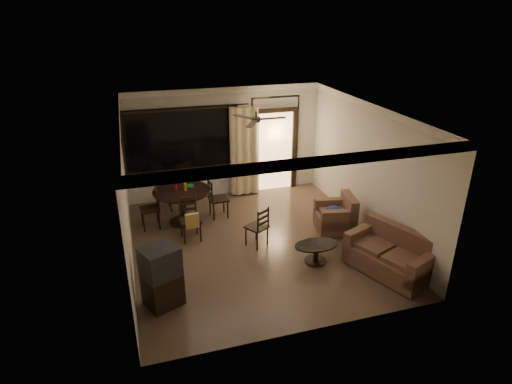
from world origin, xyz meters
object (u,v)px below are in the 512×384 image
object	(u,v)px
coffee_table	(316,250)
dining_table	(182,197)
side_chair	(257,234)
dining_chair_west	(151,216)
tv_cabinet	(162,276)
armchair	(337,217)
dining_chair_east	(218,205)
dining_chair_south	(191,227)
dining_chair_north	(177,198)
sofa	(391,256)

from	to	relation	value
coffee_table	dining_table	bearing A→B (deg)	132.74
coffee_table	side_chair	world-z (taller)	side_chair
dining_chair_west	tv_cabinet	xyz separation A→B (m)	(-0.01, -2.82, 0.25)
dining_table	armchair	distance (m)	3.50
dining_chair_east	coffee_table	size ratio (longest dim) A/B	1.09
dining_chair_south	armchair	world-z (taller)	dining_chair_south
dining_chair_north	coffee_table	bearing A→B (deg)	122.22
dining_chair_south	dining_chair_north	size ratio (longest dim) A/B	1.00
dining_chair_east	side_chair	xyz separation A→B (m)	(0.49, -1.53, -0.02)
sofa	side_chair	bearing A→B (deg)	120.54
sofa	armchair	distance (m)	1.76
dining_table	dining_chair_east	xyz separation A→B (m)	(0.83, 0.05, -0.35)
dining_chair_north	armchair	distance (m)	3.90
dining_chair_west	tv_cabinet	bearing A→B (deg)	-3.45
dining_chair_west	sofa	bearing A→B (deg)	50.24
sofa	armchair	world-z (taller)	sofa
tv_cabinet	coffee_table	size ratio (longest dim) A/B	1.23
armchair	coffee_table	bearing A→B (deg)	-121.53
dining_chair_south	dining_chair_north	xyz separation A→B (m)	(-0.09, 1.64, -0.02)
dining_chair_west	armchair	distance (m)	4.14
dining_chair_south	sofa	size ratio (longest dim) A/B	0.55
dining_table	dining_chair_south	world-z (taller)	dining_table
dining_chair_south	dining_chair_west	bearing A→B (deg)	130.14
tv_cabinet	armchair	xyz separation A→B (m)	(3.93, 1.50, -0.21)
sofa	side_chair	size ratio (longest dim) A/B	1.97
dining_chair_south	dining_chair_east	bearing A→B (deg)	45.70
dining_chair_west	sofa	size ratio (longest dim) A/B	0.55
coffee_table	side_chair	bearing A→B (deg)	134.38
dining_chair_south	tv_cabinet	xyz separation A→B (m)	(-0.77, -2.01, 0.23)
coffee_table	dining_chair_west	bearing A→B (deg)	141.24
tv_cabinet	sofa	size ratio (longest dim) A/B	0.62
dining_chair_north	tv_cabinet	bearing A→B (deg)	76.19
dining_chair_east	dining_table	bearing A→B (deg)	89.93
dining_table	dining_chair_west	size ratio (longest dim) A/B	1.35
dining_chair_north	dining_table	bearing A→B (deg)	90.10
dining_chair_east	armchair	size ratio (longest dim) A/B	1.02
dining_chair_east	armchair	bearing A→B (deg)	-124.03
armchair	dining_table	bearing A→B (deg)	168.16
armchair	side_chair	world-z (taller)	side_chair
tv_cabinet	side_chair	distance (m)	2.49
sofa	armchair	size ratio (longest dim) A/B	1.87
coffee_table	side_chair	xyz separation A→B (m)	(-0.91, 0.93, 0.01)
dining_chair_east	armchair	world-z (taller)	dining_chair_east
dining_chair_west	dining_chair_north	bearing A→B (deg)	137.89
dining_chair_east	armchair	xyz separation A→B (m)	(2.37, -1.41, 0.05)
tv_cabinet	coffee_table	world-z (taller)	tv_cabinet
sofa	coffee_table	size ratio (longest dim) A/B	1.99
dining_chair_north	armchair	size ratio (longest dim) A/B	1.02
dining_chair_west	dining_chair_east	distance (m)	1.55
coffee_table	armchair	bearing A→B (deg)	47.20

